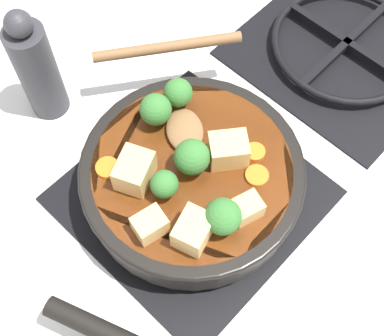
{
  "coord_description": "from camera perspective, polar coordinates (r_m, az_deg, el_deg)",
  "views": [
    {
      "loc": [
        0.22,
        -0.23,
        0.68
      ],
      "look_at": [
        0.0,
        0.0,
        0.09
      ],
      "focal_mm": 50.0,
      "sensor_mm": 36.0,
      "label": 1
    }
  ],
  "objects": [
    {
      "name": "broccoli_floret_west_rim",
      "position": [
        0.64,
        -2.77,
        -1.94
      ],
      "size": [
        0.03,
        0.03,
        0.04
      ],
      "color": "#709956",
      "rests_on": "skillet_pan"
    },
    {
      "name": "carrot_slice_orange_thin",
      "position": [
        0.67,
        6.94,
        -0.8
      ],
      "size": [
        0.03,
        0.03,
        0.01
      ],
      "primitive_type": "cylinder",
      "color": "orange",
      "rests_on": "skillet_pan"
    },
    {
      "name": "ground_plane",
      "position": [
        0.75,
        0.0,
        -3.02
      ],
      "size": [
        2.4,
        2.4,
        0.0
      ],
      "primitive_type": "plane",
      "color": "silver"
    },
    {
      "name": "tofu_cube_east_chunk",
      "position": [
        0.66,
        -6.16,
        -0.31
      ],
      "size": [
        0.06,
        0.06,
        0.04
      ],
      "primitive_type": "cube",
      "rotation": [
        0.0,
        0.0,
        5.12
      ],
      "color": "#DBB770",
      "rests_on": "skillet_pan"
    },
    {
      "name": "carrot_slice_near_center",
      "position": [
        0.68,
        -9.02,
        0.05
      ],
      "size": [
        0.03,
        0.03,
        0.01
      ],
      "primitive_type": "cylinder",
      "color": "orange",
      "rests_on": "skillet_pan"
    },
    {
      "name": "broccoli_floret_near_spoon",
      "position": [
        0.71,
        -1.48,
        8.02
      ],
      "size": [
        0.04,
        0.04,
        0.05
      ],
      "color": "#709956",
      "rests_on": "skillet_pan"
    },
    {
      "name": "pepper_mill",
      "position": [
        0.79,
        -16.25,
        10.18
      ],
      "size": [
        0.06,
        0.06,
        0.2
      ],
      "color": "#333338",
      "rests_on": "ground_plane"
    },
    {
      "name": "wooden_spoon",
      "position": [
        0.74,
        -1.82,
        9.04
      ],
      "size": [
        0.22,
        0.21,
        0.02
      ],
      "color": "brown",
      "rests_on": "skillet_pan"
    },
    {
      "name": "tofu_cube_west_chunk",
      "position": [
        0.67,
        3.9,
        1.93
      ],
      "size": [
        0.06,
        0.06,
        0.04
      ],
      "primitive_type": "cube",
      "rotation": [
        0.0,
        0.0,
        4.03
      ],
      "color": "#DBB770",
      "rests_on": "skillet_pan"
    },
    {
      "name": "broccoli_floret_center_top",
      "position": [
        0.62,
        3.3,
        -5.2
      ],
      "size": [
        0.04,
        0.04,
        0.05
      ],
      "color": "#709956",
      "rests_on": "skillet_pan"
    },
    {
      "name": "front_burner_grate",
      "position": [
        0.74,
        0.0,
        -2.64
      ],
      "size": [
        0.31,
        0.31,
        0.03
      ],
      "color": "black",
      "rests_on": "ground_plane"
    },
    {
      "name": "carrot_slice_edge_slice",
      "position": [
        0.69,
        6.73,
        1.73
      ],
      "size": [
        0.03,
        0.03,
        0.01
      ],
      "primitive_type": "cylinder",
      "color": "orange",
      "rests_on": "skillet_pan"
    },
    {
      "name": "skillet_pan",
      "position": [
        0.7,
        -0.08,
        -1.15
      ],
      "size": [
        0.3,
        0.39,
        0.06
      ],
      "color": "black",
      "rests_on": "front_burner_grate"
    },
    {
      "name": "broccoli_floret_east_rim",
      "position": [
        0.65,
        -0.22,
        1.49
      ],
      "size": [
        0.05,
        0.05,
        0.05
      ],
      "color": "#709956",
      "rests_on": "skillet_pan"
    },
    {
      "name": "broccoli_floret_north_edge",
      "position": [
        0.69,
        -3.89,
        6.22
      ],
      "size": [
        0.04,
        0.04,
        0.05
      ],
      "color": "#709956",
      "rests_on": "skillet_pan"
    },
    {
      "name": "rear_burner_grate",
      "position": [
        0.92,
        16.05,
        12.37
      ],
      "size": [
        0.31,
        0.31,
        0.03
      ],
      "color": "black",
      "rests_on": "ground_plane"
    },
    {
      "name": "tofu_cube_near_handle",
      "position": [
        0.63,
        -4.51,
        -6.07
      ],
      "size": [
        0.04,
        0.04,
        0.03
      ],
      "primitive_type": "cube",
      "rotation": [
        0.0,
        0.0,
        1.35
      ],
      "color": "#DBB770",
      "rests_on": "skillet_pan"
    },
    {
      "name": "tofu_cube_back_piece",
      "position": [
        0.62,
        0.15,
        -6.7
      ],
      "size": [
        0.05,
        0.05,
        0.04
      ],
      "primitive_type": "cube",
      "rotation": [
        0.0,
        0.0,
        5.0
      ],
      "color": "#DBB770",
      "rests_on": "skillet_pan"
    },
    {
      "name": "tofu_cube_center_large",
      "position": [
        0.64,
        5.75,
        -4.37
      ],
      "size": [
        0.04,
        0.04,
        0.03
      ],
      "primitive_type": "cube",
      "rotation": [
        0.0,
        0.0,
        1.27
      ],
      "color": "#DBB770",
      "rests_on": "skillet_pan"
    }
  ]
}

